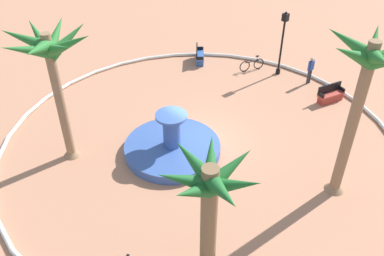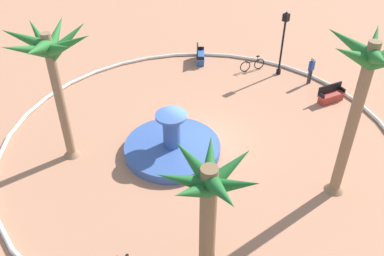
# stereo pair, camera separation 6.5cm
# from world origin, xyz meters

# --- Properties ---
(ground_plane) EXTENTS (80.00, 80.00, 0.00)m
(ground_plane) POSITION_xyz_m (0.00, 0.00, 0.00)
(ground_plane) COLOR tan
(plaza_curb) EXTENTS (19.29, 19.29, 0.20)m
(plaza_curb) POSITION_xyz_m (0.00, 0.00, 0.10)
(plaza_curb) COLOR silver
(plaza_curb) RESTS_ON ground
(fountain) EXTENTS (4.55, 4.55, 2.16)m
(fountain) POSITION_xyz_m (0.31, 1.53, 0.31)
(fountain) COLOR #38569E
(fountain) RESTS_ON ground
(palm_tree_near_fountain) EXTENTS (3.79, 3.71, 6.38)m
(palm_tree_near_fountain) POSITION_xyz_m (3.39, 5.13, 5.02)
(palm_tree_near_fountain) COLOR #8E6B4C
(palm_tree_near_fountain) RESTS_ON ground
(palm_tree_by_curb) EXTENTS (3.46, 3.30, 7.09)m
(palm_tree_by_curb) POSITION_xyz_m (-6.36, -1.79, 5.22)
(palm_tree_by_curb) COLOR #8E6B4C
(palm_tree_by_curb) RESTS_ON ground
(palm_tree_mid_plaza) EXTENTS (3.30, 3.21, 5.00)m
(palm_tree_mid_plaza) POSITION_xyz_m (-5.36, 4.92, 3.52)
(palm_tree_mid_plaza) COLOR brown
(palm_tree_mid_plaza) RESTS_ON ground
(bench_east) EXTENTS (1.49, 1.48, 1.00)m
(bench_east) POSITION_xyz_m (6.19, -6.00, 0.35)
(bench_east) COLOR #335BA8
(bench_east) RESTS_ON ground
(bench_north) EXTENTS (0.94, 1.68, 1.00)m
(bench_north) POSITION_xyz_m (-2.38, -7.93, 0.35)
(bench_north) COLOR #B73D33
(bench_north) RESTS_ON ground
(lamppost) EXTENTS (0.32, 0.32, 4.05)m
(lamppost) POSITION_xyz_m (1.59, -8.42, 2.37)
(lamppost) COLOR black
(lamppost) RESTS_ON ground
(bicycle_red_frame) EXTENTS (0.72, 1.62, 0.94)m
(bicycle_red_frame) POSITION_xyz_m (3.05, -7.58, 0.38)
(bicycle_red_frame) COLOR black
(bicycle_red_frame) RESTS_ON ground
(person_cyclist_helmet) EXTENTS (0.22, 0.53, 1.70)m
(person_cyclist_helmet) POSITION_xyz_m (-0.39, -8.79, 0.95)
(person_cyclist_helmet) COLOR #33333D
(person_cyclist_helmet) RESTS_ON ground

